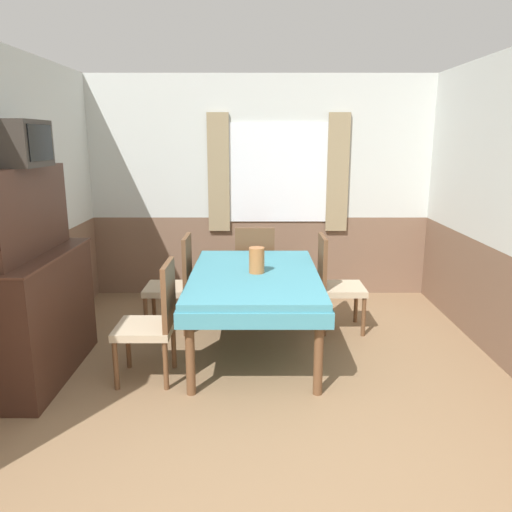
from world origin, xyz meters
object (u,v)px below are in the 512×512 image
Objects in this scene: chair_right_far at (332,281)px; chair_left_near at (151,319)px; sideboard at (33,291)px; chair_left_far at (173,281)px; vase at (254,260)px; tv at (18,144)px; dining_table at (252,284)px; chair_head_window at (253,266)px.

chair_left_near is at bearing -56.03° from chair_right_far.
chair_left_far is at bearing 47.38° from sideboard.
chair_left_near is at bearing -146.72° from vase.
chair_left_near is 1.98× the size of tv.
vase is at bearing 17.04° from tv.
tv is (-0.90, -1.06, 1.34)m from chair_left_far.
sideboard is (-1.72, -0.48, 0.08)m from dining_table.
chair_left_near is at bearing -115.72° from chair_head_window.
vase is at bearing -56.72° from chair_left_near.
chair_head_window reaches higher than dining_table.
tv reaches higher than chair_left_far.
vase reaches higher than chair_right_far.
vase is at bearing -123.43° from chair_left_far.
chair_right_far reaches higher than dining_table.
chair_left_far is 1.03m from vase.
chair_head_window is at bearing -126.08° from chair_right_far.
chair_left_near is at bearing -3.36° from sideboard.
chair_left_near is (-0.79, -0.53, -0.13)m from dining_table.
dining_table is at bearing -56.03° from chair_left_near.
vase is at bearing -55.32° from chair_right_far.
chair_head_window is at bearing 44.06° from tv.
vase is (0.02, -1.11, 0.34)m from chair_head_window.
tv is (-2.48, -1.06, 1.34)m from chair_right_far.
tv reaches higher than dining_table.
vase reaches higher than dining_table.
chair_left_far is at bearing 146.57° from vase.
chair_left_far is at bearing -90.00° from chair_right_far.
vase is at bearing 15.32° from sideboard.
tv is (-1.69, -0.52, 1.21)m from dining_table.
dining_table is 0.22m from vase.
tv is (-1.69, -1.63, 1.34)m from chair_head_window.
chair_head_window and chair_left_near have the same top height.
chair_right_far and chair_head_window have the same top height.
dining_table is at bearing 15.53° from sideboard.
tv is at bearing -162.96° from vase.
chair_head_window is 1.82m from chair_left_near.
vase reaches higher than chair_head_window.
chair_right_far is 1.58m from chair_left_far.
dining_table is 1.86× the size of chair_left_near.
vase is at bearing -4.73° from dining_table.
chair_right_far and chair_left_near have the same top height.
tv reaches higher than chair_right_far.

